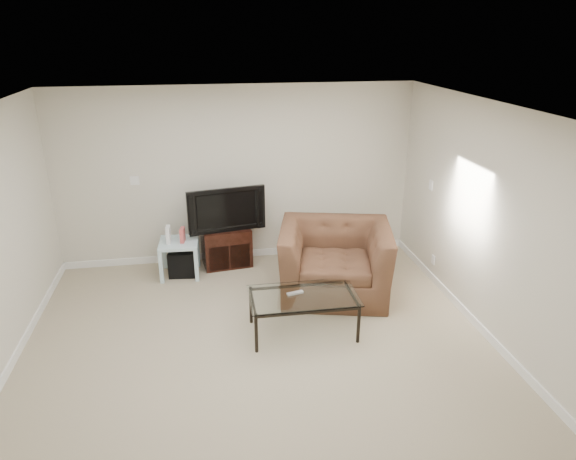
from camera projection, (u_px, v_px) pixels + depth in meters
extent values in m
plane|color=tan|center=(260.00, 354.00, 5.38)|extent=(5.00, 5.00, 0.00)
plane|color=white|center=(255.00, 113.00, 4.46)|extent=(5.00, 5.00, 0.00)
cube|color=silver|center=(237.00, 176.00, 7.21)|extent=(5.00, 0.02, 2.50)
cube|color=silver|center=(498.00, 229.00, 5.31)|extent=(0.02, 5.00, 2.50)
cube|color=white|center=(135.00, 181.00, 6.98)|extent=(0.12, 0.02, 0.12)
cube|color=white|center=(431.00, 185.00, 6.77)|extent=(0.02, 0.09, 0.13)
cube|color=white|center=(433.00, 260.00, 6.85)|extent=(0.02, 0.08, 0.12)
cube|color=black|center=(226.00, 235.00, 7.23)|extent=(0.42, 0.32, 0.05)
imported|color=black|center=(225.00, 208.00, 7.09)|extent=(1.02, 0.37, 0.62)
cube|color=black|center=(183.00, 262.00, 7.08)|extent=(0.39, 0.39, 0.36)
cube|color=white|center=(168.00, 235.00, 6.86)|extent=(0.06, 0.17, 0.23)
cube|color=#CC4C4C|center=(182.00, 235.00, 6.89)|extent=(0.07, 0.15, 0.20)
imported|color=#503B1D|center=(335.00, 249.00, 6.43)|extent=(1.54, 1.19, 1.20)
cube|color=#B2B2B7|center=(295.00, 293.00, 5.63)|extent=(0.19, 0.09, 0.02)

